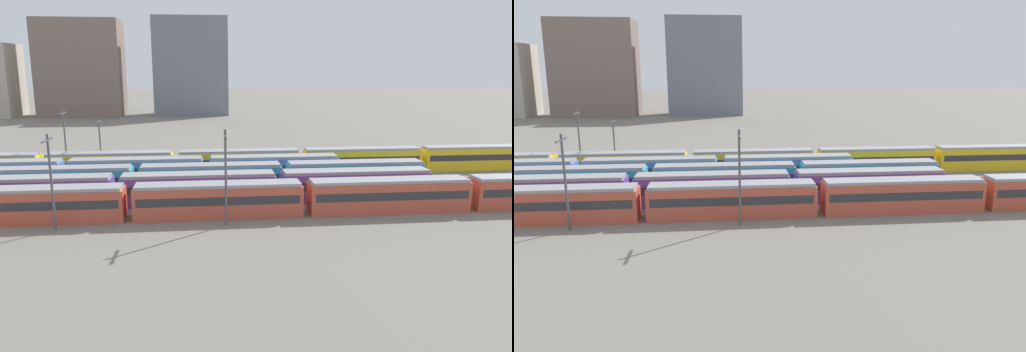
# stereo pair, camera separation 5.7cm
# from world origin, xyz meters

# --- Properties ---
(train_track_0) EXTENTS (93.60, 3.06, 3.75)m
(train_track_0) POSITION_xyz_m (29.62, 0.00, 1.90)
(train_track_0) COLOR #BC4C38
(train_track_0) RESTS_ON ground_plane
(train_track_1) EXTENTS (74.70, 3.06, 3.75)m
(train_track_1) POSITION_xyz_m (18.00, 5.20, 1.90)
(train_track_1) COLOR #6B429E
(train_track_1) RESTS_ON ground_plane
(train_track_2) EXTENTS (74.70, 3.06, 3.75)m
(train_track_2) POSITION_xyz_m (19.51, 10.40, 1.90)
(train_track_2) COLOR teal
(train_track_2) RESTS_ON ground_plane
(train_track_3) EXTENTS (55.80, 3.06, 3.75)m
(train_track_3) POSITION_xyz_m (18.91, 15.60, 1.90)
(train_track_3) COLOR #4C70BC
(train_track_3) RESTS_ON ground_plane
(train_track_4) EXTENTS (112.50, 3.06, 3.75)m
(train_track_4) POSITION_xyz_m (42.77, 20.80, 1.90)
(train_track_4) COLOR yellow
(train_track_4) RESTS_ON ground_plane
(catenary_pole_0) EXTENTS (0.24, 3.20, 9.86)m
(catenary_pole_0) POSITION_xyz_m (30.29, -3.09, 5.48)
(catenary_pole_0) COLOR #4C4C51
(catenary_pole_0) RESTS_ON ground_plane
(catenary_pole_1) EXTENTS (0.24, 3.20, 8.52)m
(catenary_pole_1) POSITION_xyz_m (12.55, 23.51, 4.79)
(catenary_pole_1) COLOR #4C4C51
(catenary_pole_1) RESTS_ON ground_plane
(catenary_pole_2) EXTENTS (0.24, 3.20, 9.66)m
(catenary_pole_2) POSITION_xyz_m (13.39, -2.96, 5.37)
(catenary_pole_2) COLOR #4C4C51
(catenary_pole_2) RESTS_ON ground_plane
(catenary_pole_3) EXTENTS (0.24, 3.20, 9.79)m
(catenary_pole_3) POSITION_xyz_m (7.45, 23.70, 5.44)
(catenary_pole_3) COLOR #4C4C51
(catenary_pole_3) RESTS_ON ground_plane
(distant_building_1) EXTENTS (26.43, 14.72, 30.77)m
(distant_building_1) POSITION_xyz_m (-11.72, 116.04, 15.39)
(distant_building_1) COLOR #7A665B
(distant_building_1) RESTS_ON ground_plane
(distant_building_2) EXTENTS (24.16, 12.94, 31.79)m
(distant_building_2) POSITION_xyz_m (23.91, 116.04, 15.90)
(distant_building_2) COLOR slate
(distant_building_2) RESTS_ON ground_plane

